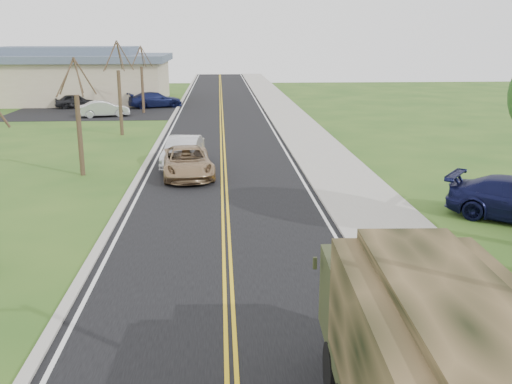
{
  "coord_description": "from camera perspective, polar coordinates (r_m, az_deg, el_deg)",
  "views": [
    {
      "loc": [
        -0.16,
        -6.06,
        6.66
      ],
      "look_at": [
        0.98,
        11.69,
        1.8
      ],
      "focal_mm": 40.0,
      "sensor_mm": 36.0,
      "label": 1
    }
  ],
  "objects": [
    {
      "name": "road",
      "position": [
        46.54,
        -3.45,
        7.04
      ],
      "size": [
        8.0,
        120.0,
        0.01
      ],
      "primitive_type": "cube",
      "color": "black",
      "rests_on": "ground"
    },
    {
      "name": "curb_right",
      "position": [
        46.73,
        1.68,
        7.16
      ],
      "size": [
        0.3,
        120.0,
        0.12
      ],
      "primitive_type": "cube",
      "color": "#9E998E",
      "rests_on": "ground"
    },
    {
      "name": "sidewalk_right",
      "position": [
        46.93,
        3.83,
        7.16
      ],
      "size": [
        3.2,
        120.0,
        0.1
      ],
      "primitive_type": "cube",
      "color": "#9E998E",
      "rests_on": "ground"
    },
    {
      "name": "curb_left",
      "position": [
        46.71,
        -8.58,
        6.98
      ],
      "size": [
        0.3,
        120.0,
        0.1
      ],
      "primitive_type": "cube",
      "color": "#9E998E",
      "rests_on": "ground"
    },
    {
      "name": "bare_tree_b",
      "position": [
        29.19,
        -17.29,
        6.36
      ],
      "size": [
        1.83,
        2.14,
        5.73
      ],
      "color": "#38281C",
      "rests_on": "ground"
    },
    {
      "name": "bare_tree_c",
      "position": [
        40.83,
        -13.47,
        9.41
      ],
      "size": [
        2.04,
        2.39,
        6.42
      ],
      "color": "#38281C",
      "rests_on": "ground"
    },
    {
      "name": "bare_tree_d",
      "position": [
        52.67,
        -11.3,
        10.52
      ],
      "size": [
        1.88,
        2.2,
        5.91
      ],
      "color": "#38281C",
      "rests_on": "ground"
    },
    {
      "name": "commercial_building",
      "position": [
        64.15,
        -18.28,
        10.99
      ],
      "size": [
        25.5,
        21.5,
        5.65
      ],
      "color": "tan",
      "rests_on": "ground"
    },
    {
      "name": "military_truck",
      "position": [
        9.12,
        17.16,
        -16.41
      ],
      "size": [
        2.69,
        7.02,
        3.45
      ],
      "rotation": [
        0.0,
        0.0,
        -0.04
      ],
      "color": "black",
      "rests_on": "ground"
    },
    {
      "name": "suv_champagne",
      "position": [
        28.15,
        -6.93,
        2.98
      ],
      "size": [
        3.01,
        5.42,
        1.44
      ],
      "primitive_type": "imported",
      "rotation": [
        0.0,
        0.0,
        0.13
      ],
      "color": "#957754",
      "rests_on": "ground"
    },
    {
      "name": "sedan_silver",
      "position": [
        30.56,
        -7.3,
        4.03
      ],
      "size": [
        2.17,
        4.8,
        1.53
      ],
      "primitive_type": "imported",
      "rotation": [
        0.0,
        0.0,
        -0.12
      ],
      "color": "silver",
      "rests_on": "ground"
    },
    {
      "name": "lot_car_dark",
      "position": [
        58.03,
        -17.52,
        8.68
      ],
      "size": [
        4.27,
        2.55,
        1.36
      ],
      "primitive_type": "imported",
      "rotation": [
        0.0,
        0.0,
        1.82
      ],
      "color": "black",
      "rests_on": "ground"
    },
    {
      "name": "lot_car_silver",
      "position": [
        50.95,
        -14.94,
        8.04
      ],
      "size": [
        4.39,
        2.51,
        1.37
      ],
      "primitive_type": "imported",
      "rotation": [
        0.0,
        0.0,
        1.84
      ],
      "color": "silver",
      "rests_on": "ground"
    },
    {
      "name": "lot_car_navy",
      "position": [
        56.72,
        -10.04,
        9.08
      ],
      "size": [
        5.57,
        3.73,
        1.5
      ],
      "primitive_type": "imported",
      "rotation": [
        0.0,
        0.0,
        1.92
      ],
      "color": "#10163E",
      "rests_on": "ground"
    }
  ]
}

